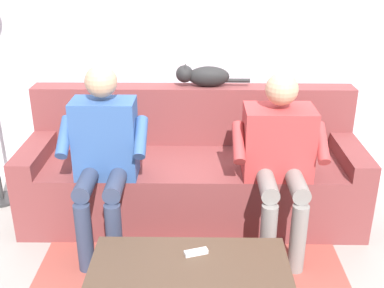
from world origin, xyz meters
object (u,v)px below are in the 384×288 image
at_px(remote_white, 196,252).
at_px(couch, 193,172).
at_px(person_left_seated, 279,150).
at_px(person_right_seated, 104,149).
at_px(cat_on_backrest, 203,76).

bearing_deg(remote_white, couch, -106.67).
height_order(person_left_seated, remote_white, person_left_seated).
xyz_separation_m(person_right_seated, remote_white, (-0.58, 0.66, -0.29)).
bearing_deg(couch, cat_on_backrest, -106.52).
distance_m(couch, person_left_seated, 0.74).
relative_size(cat_on_backrest, remote_white, 4.39).
distance_m(couch, remote_white, 1.06).
bearing_deg(remote_white, person_right_seated, -66.86).
bearing_deg(remote_white, cat_on_backrest, -110.25).
distance_m(person_right_seated, cat_on_backrest, 0.95).
distance_m(couch, person_right_seated, 0.77).
bearing_deg(person_right_seated, remote_white, 131.55).
xyz_separation_m(person_left_seated, remote_white, (0.52, 0.69, -0.28)).
bearing_deg(couch, person_left_seated, 146.56).
bearing_deg(person_right_seated, cat_on_backrest, -133.90).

